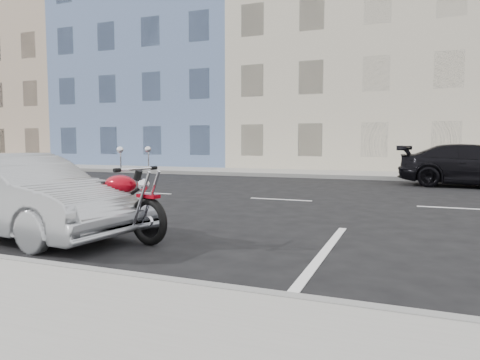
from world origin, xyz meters
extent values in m
plane|color=black|center=(0.00, 0.00, 0.00)|extent=(120.00, 120.00, 0.00)
cube|color=gray|center=(-5.00, 8.70, 0.07)|extent=(80.00, 3.40, 0.15)
cube|color=gray|center=(-5.00, 7.00, 0.08)|extent=(80.00, 0.12, 0.16)
cube|color=tan|center=(-26.00, 16.30, 6.00)|extent=(12.00, 12.00, 12.00)
cube|color=slate|center=(-14.00, 16.30, 6.50)|extent=(12.00, 12.00, 13.00)
cube|color=beige|center=(-2.00, 16.30, 5.75)|extent=(12.00, 12.00, 11.50)
torus|color=black|center=(-1.61, -5.57, 0.32)|extent=(0.69, 0.26, 0.68)
torus|color=black|center=(-3.04, -5.23, 0.32)|extent=(0.69, 0.26, 0.68)
cube|color=maroon|center=(-1.61, -5.57, 0.68)|extent=(0.37, 0.21, 0.05)
cube|color=maroon|center=(-3.08, -5.22, 0.70)|extent=(0.33, 0.23, 0.06)
cube|color=gray|center=(-2.37, -5.39, 0.38)|extent=(0.48, 0.39, 0.34)
ellipsoid|color=maroon|center=(-2.17, -5.43, 0.81)|extent=(0.63, 0.47, 0.27)
cube|color=black|center=(-2.69, -5.31, 0.79)|extent=(0.67, 0.40, 0.09)
cylinder|color=silver|center=(-1.84, -5.51, 1.04)|extent=(0.20, 0.70, 0.04)
sphere|color=silver|center=(-1.70, -5.54, 0.83)|extent=(0.17, 0.17, 0.17)
cylinder|color=silver|center=(-2.73, -5.45, 0.22)|extent=(0.96, 0.30, 0.08)
cylinder|color=silver|center=(-2.66, -5.17, 0.22)|extent=(0.96, 0.30, 0.08)
cylinder|color=silver|center=(-1.66, -5.55, 0.63)|extent=(0.39, 0.13, 0.80)
cylinder|color=black|center=(-2.15, -5.44, 0.56)|extent=(0.80, 0.24, 0.50)
imported|color=#A0A3A7|center=(-4.50, -5.63, 0.63)|extent=(3.96, 1.75, 1.26)
imported|color=black|center=(3.09, 5.38, 0.70)|extent=(5.04, 2.52, 1.40)
camera|label=1|loc=(0.98, -10.38, 1.41)|focal=32.00mm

